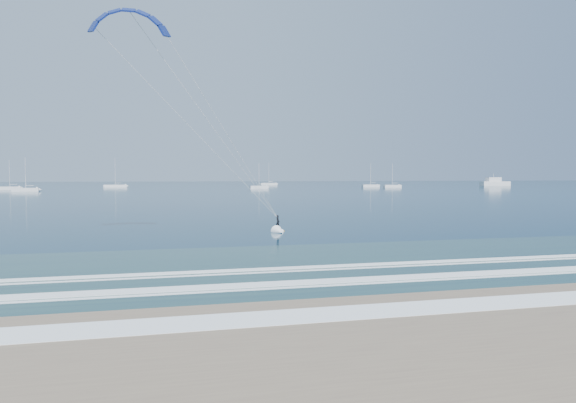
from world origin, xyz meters
The scene contains 10 objects.
ground centered at (0.00, 0.00, 0.00)m, with size 900.00×900.00×0.00m, color #062A3C.
kitesurfer_rig centered at (-5.02, 25.12, 9.48)m, with size 17.74×9.35×18.88m.
motor_yacht centered at (157.57, 213.47, 1.70)m, with size 15.64×4.17×6.38m.
sailboat_1 centered at (-64.56, 191.41, 0.68)m, with size 7.89×2.40×10.95m.
sailboat_2 centered at (-29.81, 222.65, 0.69)m, with size 9.92×2.40×13.20m.
sailboat_3 centered at (28.53, 184.78, 0.67)m, with size 7.24×2.40×10.25m.
sailboat_4 centered at (47.97, 259.89, 0.69)m, with size 9.18×2.40×12.42m.
sailboat_5 centered at (82.94, 199.48, 0.68)m, with size 8.00×2.40×11.02m.
sailboat_6 centered at (89.45, 190.51, 0.67)m, with size 7.84×2.40×10.75m.
sailboat_7 centered at (-53.33, 167.03, 0.68)m, with size 8.15×2.40×11.43m.
Camera 1 is at (-9.09, -18.68, 5.33)m, focal length 32.00 mm.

